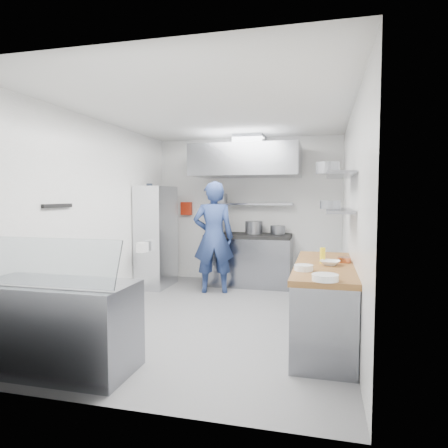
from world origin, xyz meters
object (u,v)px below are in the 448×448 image
(chef, at_px, (214,237))
(wire_rack, at_px, (156,237))
(display_case, at_px, (57,326))
(gas_range, at_px, (249,261))

(chef, xyz_separation_m, wire_rack, (-1.15, 0.19, -0.04))
(chef, relative_size, display_case, 1.28)
(wire_rack, distance_m, display_case, 3.64)
(chef, relative_size, wire_rack, 1.04)
(gas_range, relative_size, display_case, 1.07)
(gas_range, height_order, wire_rack, wire_rack)
(chef, bearing_deg, gas_range, -138.96)
(gas_range, bearing_deg, chef, -123.33)
(gas_range, bearing_deg, display_case, -105.02)
(gas_range, distance_m, wire_rack, 1.78)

